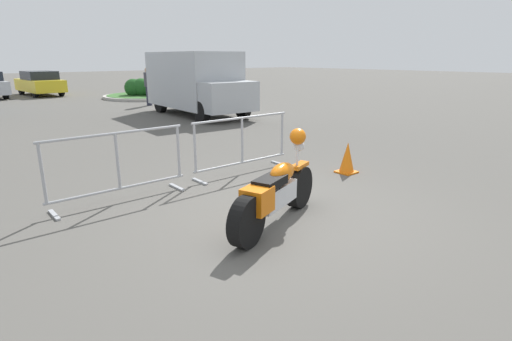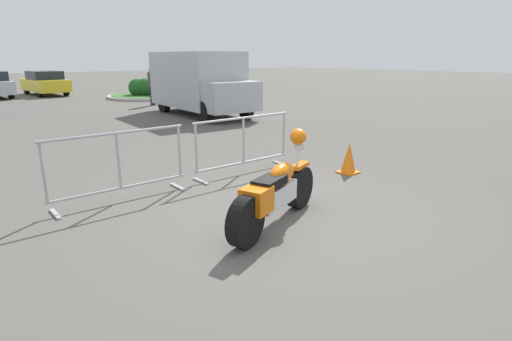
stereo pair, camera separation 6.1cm
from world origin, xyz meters
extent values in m
plane|color=#54514C|center=(0.00, 0.00, 0.00)|extent=(120.00, 120.00, 0.00)
cylinder|color=black|center=(0.42, 0.07, 0.31)|extent=(0.63, 0.37, 0.61)
cylinder|color=black|center=(-0.97, -0.43, 0.31)|extent=(0.63, 0.37, 0.61)
cube|color=silver|center=(-0.27, -0.18, 0.40)|extent=(0.83, 0.48, 0.27)
ellipsoid|color=orange|center=(-0.11, -0.12, 0.67)|extent=(0.59, 0.41, 0.25)
cube|color=black|center=(-0.44, -0.24, 0.63)|extent=(0.56, 0.42, 0.11)
cube|color=orange|center=(-0.74, -0.35, 0.50)|extent=(0.43, 0.40, 0.31)
cube|color=orange|center=(0.42, 0.07, 0.63)|extent=(0.40, 0.25, 0.06)
cylinder|color=silver|center=(0.33, 0.03, 0.76)|extent=(0.05, 0.05, 0.43)
sphere|color=silver|center=(0.38, 0.05, 0.93)|extent=(0.15, 0.15, 0.15)
sphere|color=orange|center=(0.33, 0.03, 1.07)|extent=(0.23, 0.23, 0.23)
cylinder|color=#9EA0A5|center=(-1.47, 2.01, 1.05)|extent=(2.16, 0.06, 0.04)
cylinder|color=#9EA0A5|center=(-1.47, 2.01, 0.20)|extent=(2.16, 0.06, 0.04)
cylinder|color=#9EA0A5|center=(-2.50, 2.02, 0.62)|extent=(0.04, 0.04, 0.85)
cylinder|color=#9EA0A5|center=(-1.47, 2.01, 0.62)|extent=(0.04, 0.04, 0.85)
cylinder|color=#9EA0A5|center=(-0.44, 2.00, 0.62)|extent=(0.04, 0.04, 0.85)
cube|color=#9EA0A5|center=(-2.43, 2.02, 0.01)|extent=(0.06, 0.44, 0.03)
cube|color=#9EA0A5|center=(-0.51, 2.00, 0.01)|extent=(0.06, 0.44, 0.03)
cylinder|color=#9EA0A5|center=(0.92, 2.01, 1.05)|extent=(2.16, 0.06, 0.04)
cylinder|color=#9EA0A5|center=(0.92, 2.01, 0.20)|extent=(2.16, 0.06, 0.04)
cylinder|color=#9EA0A5|center=(-0.11, 2.02, 0.62)|extent=(0.04, 0.04, 0.85)
cylinder|color=#9EA0A5|center=(0.92, 2.01, 0.62)|extent=(0.04, 0.04, 0.85)
cylinder|color=#9EA0A5|center=(1.95, 2.00, 0.62)|extent=(0.04, 0.04, 0.85)
cube|color=#9EA0A5|center=(-0.04, 2.02, 0.01)|extent=(0.06, 0.44, 0.03)
cube|color=#9EA0A5|center=(1.88, 2.00, 0.01)|extent=(0.06, 0.44, 0.03)
cube|color=#B2B7BC|center=(4.62, 9.62, 1.31)|extent=(2.25, 4.22, 2.00)
cube|color=#B2B7BC|center=(4.46, 7.12, 0.84)|extent=(1.95, 1.02, 1.00)
cylinder|color=black|center=(5.32, 7.47, 0.36)|extent=(0.28, 0.73, 0.72)
cylinder|color=black|center=(3.65, 7.58, 0.36)|extent=(0.28, 0.73, 0.72)
cylinder|color=black|center=(5.53, 10.76, 0.36)|extent=(0.28, 0.73, 0.72)
cylinder|color=black|center=(3.85, 10.87, 0.36)|extent=(0.28, 0.73, 0.72)
cylinder|color=black|center=(0.16, 20.95, 0.31)|extent=(0.25, 0.62, 0.61)
cube|color=yellow|center=(2.12, 22.10, 0.57)|extent=(1.87, 4.10, 0.65)
cube|color=#1E232B|center=(2.13, 21.96, 1.13)|extent=(1.62, 2.14, 0.47)
cylinder|color=black|center=(1.36, 23.34, 0.30)|extent=(0.24, 0.61, 0.60)
cylinder|color=black|center=(2.73, 23.43, 0.30)|extent=(0.24, 0.61, 0.60)
cylinder|color=black|center=(1.52, 20.78, 0.30)|extent=(0.24, 0.61, 0.60)
cylinder|color=black|center=(2.88, 20.86, 0.30)|extent=(0.24, 0.61, 0.60)
cylinder|color=#262838|center=(4.57, 13.34, 0.42)|extent=(0.33, 0.33, 0.85)
cylinder|color=#3F3F47|center=(4.57, 13.34, 1.16)|extent=(0.47, 0.47, 0.62)
sphere|color=tan|center=(4.57, 13.34, 1.58)|extent=(0.22, 0.22, 0.22)
cylinder|color=#ADA89E|center=(6.21, 16.88, 0.07)|extent=(4.65, 4.65, 0.14)
cylinder|color=#38662D|center=(6.21, 16.88, 0.15)|extent=(4.28, 4.28, 0.02)
sphere|color=#1E511E|center=(5.82, 16.76, 0.55)|extent=(0.98, 0.98, 0.98)
sphere|color=#33702D|center=(5.56, 17.19, 0.54)|extent=(0.93, 0.93, 0.93)
sphere|color=#3D7A38|center=(6.47, 16.29, 0.62)|extent=(1.12, 1.12, 1.12)
sphere|color=#1E511E|center=(5.49, 17.02, 0.54)|extent=(0.95, 0.95, 0.95)
cube|color=orange|center=(2.43, 0.71, 0.01)|extent=(0.34, 0.34, 0.03)
cone|color=orange|center=(2.43, 0.71, 0.31)|extent=(0.28, 0.28, 0.56)
camera|label=1|loc=(-3.65, -3.72, 2.13)|focal=28.00mm
camera|label=2|loc=(-3.61, -3.76, 2.13)|focal=28.00mm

